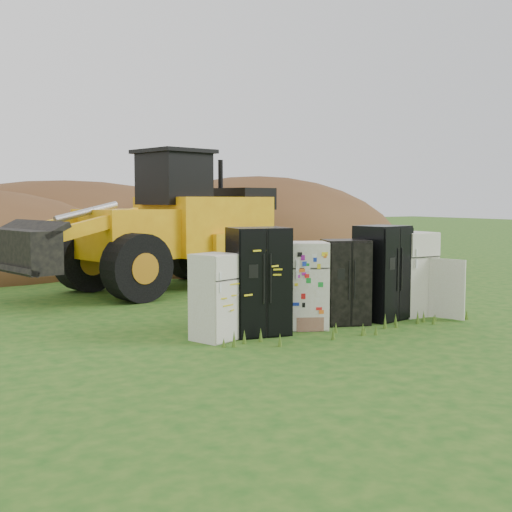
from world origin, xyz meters
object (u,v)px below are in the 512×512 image
(fridge_open_door, at_px, (413,274))
(fridge_dark_mid, at_px, (346,282))
(fridge_sticker, at_px, (307,285))
(fridge_black_right, at_px, (382,273))
(wheel_loader, at_px, (145,221))
(fridge_black_side, at_px, (259,281))
(fridge_leftmost, at_px, (214,297))

(fridge_open_door, bearing_deg, fridge_dark_mid, -178.20)
(fridge_sticker, relative_size, fridge_black_right, 0.86)
(fridge_black_right, distance_m, wheel_loader, 6.96)
(fridge_black_side, bearing_deg, wheel_loader, 98.98)
(fridge_sticker, xyz_separation_m, wheel_loader, (-1.00, 6.25, 1.10))
(fridge_dark_mid, relative_size, fridge_open_door, 0.94)
(wheel_loader, bearing_deg, fridge_leftmost, -112.95)
(fridge_sticker, bearing_deg, fridge_open_door, 24.98)
(fridge_sticker, height_order, fridge_open_door, fridge_open_door)
(fridge_black_side, relative_size, wheel_loader, 0.25)
(fridge_sticker, bearing_deg, fridge_leftmost, -154.25)
(fridge_sticker, height_order, wheel_loader, wheel_loader)
(fridge_leftmost, relative_size, fridge_open_door, 0.86)
(fridge_leftmost, relative_size, fridge_black_right, 0.79)
(fridge_dark_mid, xyz_separation_m, fridge_black_right, (0.97, 0.01, 0.13))
(fridge_black_right, bearing_deg, fridge_black_side, 168.22)
(fridge_black_side, height_order, fridge_black_right, fridge_black_side)
(fridge_leftmost, height_order, wheel_loader, wheel_loader)
(fridge_leftmost, height_order, fridge_open_door, fridge_open_door)
(fridge_black_right, relative_size, wheel_loader, 0.25)
(fridge_open_door, bearing_deg, fridge_leftmost, -178.42)
(fridge_black_right, xyz_separation_m, wheel_loader, (-2.91, 6.25, 0.96))
(fridge_sticker, relative_size, wheel_loader, 0.21)
(fridge_sticker, distance_m, wheel_loader, 6.43)
(fridge_black_side, relative_size, fridge_sticker, 1.18)
(fridge_black_right, relative_size, fridge_open_door, 1.09)
(fridge_black_side, distance_m, fridge_dark_mid, 2.04)
(fridge_black_side, bearing_deg, fridge_dark_mid, 9.38)
(fridge_dark_mid, bearing_deg, fridge_leftmost, -159.80)
(fridge_sticker, relative_size, fridge_open_door, 0.93)
(fridge_leftmost, bearing_deg, wheel_loader, 60.19)
(fridge_open_door, distance_m, wheel_loader, 7.37)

